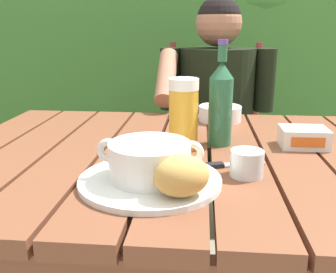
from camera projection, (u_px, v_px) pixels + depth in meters
The scene contains 13 objects.
dining_table at pixel (182, 188), 0.99m from camera, with size 1.21×0.88×0.77m.
hedge_backdrop at pixel (232, 4), 2.51m from camera, with size 2.92×0.96×2.67m.
chair_near_diner at pixel (213, 151), 1.88m from camera, with size 0.47×0.48×1.00m.
person_eating at pixel (215, 116), 1.62m from camera, with size 0.48×0.47×1.20m.
serving_plate at pixel (150, 180), 0.76m from camera, with size 0.29×0.29×0.01m.
soup_bowl at pixel (150, 159), 0.75m from camera, with size 0.21×0.16×0.08m.
bread_roll at pixel (182, 176), 0.67m from camera, with size 0.12×0.11×0.08m.
beer_glass at pixel (182, 114), 0.96m from camera, with size 0.08×0.08×0.18m.
beer_bottle at pixel (221, 102), 0.99m from camera, with size 0.06×0.06×0.27m.
water_glass_small at pixel (247, 163), 0.80m from camera, with size 0.07×0.07×0.06m.
butter_tub at pixel (304, 137), 0.99m from camera, with size 0.12×0.09×0.05m.
table_knife at pixel (222, 165), 0.85m from camera, with size 0.17×0.07×0.01m.
diner_bowl at pixel (220, 113), 1.27m from camera, with size 0.14×0.14×0.05m.
Camera 1 is at (0.05, -0.91, 1.08)m, focal length 40.32 mm.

